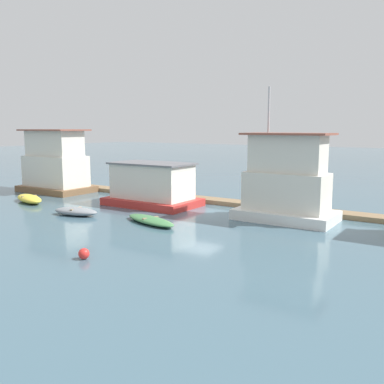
{
  "coord_description": "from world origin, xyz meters",
  "views": [
    {
      "loc": [
        14.61,
        -23.2,
        5.41
      ],
      "look_at": [
        0.0,
        -1.0,
        1.4
      ],
      "focal_mm": 40.0,
      "sensor_mm": 36.0,
      "label": 1
    }
  ],
  "objects": [
    {
      "name": "ground_plane",
      "position": [
        0.0,
        0.0,
        0.0
      ],
      "size": [
        200.0,
        200.0,
        0.0
      ],
      "primitive_type": "plane",
      "color": "#426070"
    },
    {
      "name": "buoy_red",
      "position": [
        1.43,
        -11.35,
        0.23
      ],
      "size": [
        0.46,
        0.46,
        0.46
      ],
      "primitive_type": "sphere",
      "color": "red",
      "rests_on": "ground_plane"
    },
    {
      "name": "houseboat_red",
      "position": [
        -4.0,
        -0.0,
        1.4
      ],
      "size": [
        6.4,
        3.86,
        3.01
      ],
      "color": "red",
      "rests_on": "ground_plane"
    },
    {
      "name": "dinghy_green",
      "position": [
        -0.47,
        -4.59,
        0.19
      ],
      "size": [
        4.27,
        2.36,
        0.37
      ],
      "color": "#47844C",
      "rests_on": "ground_plane"
    },
    {
      "name": "dinghy_yellow",
      "position": [
        -12.24,
        -4.04,
        0.28
      ],
      "size": [
        3.92,
        2.41,
        0.55
      ],
      "color": "yellow",
      "rests_on": "ground_plane"
    },
    {
      "name": "dock_walkway",
      "position": [
        0.0,
        3.24,
        0.15
      ],
      "size": [
        42.4,
        1.43,
        0.3
      ],
      "primitive_type": "cube",
      "color": "#846B4C",
      "rests_on": "ground_plane"
    },
    {
      "name": "dinghy_grey",
      "position": [
        -5.78,
        -5.37,
        0.25
      ],
      "size": [
        3.18,
        1.81,
        0.49
      ],
      "color": "gray",
      "rests_on": "ground_plane"
    },
    {
      "name": "mooring_post_far_left",
      "position": [
        -3.77,
        2.28,
        0.87
      ],
      "size": [
        0.26,
        0.26,
        1.75
      ],
      "primitive_type": "cylinder",
      "color": "brown",
      "rests_on": "ground_plane"
    },
    {
      "name": "houseboat_brown",
      "position": [
        -14.9,
        0.59,
        2.36
      ],
      "size": [
        6.16,
        3.83,
        5.27
      ],
      "color": "brown",
      "rests_on": "ground_plane"
    },
    {
      "name": "houseboat_white",
      "position": [
        5.63,
        0.48,
        2.19
      ],
      "size": [
        5.72,
        3.34,
        7.77
      ],
      "color": "white",
      "rests_on": "ground_plane"
    }
  ]
}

